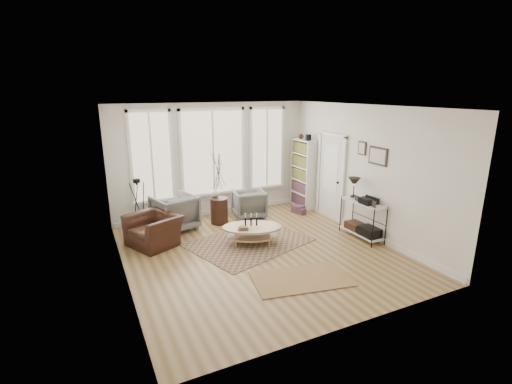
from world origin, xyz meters
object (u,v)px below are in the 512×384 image
low_shelf (362,216)px  side_table (219,189)px  accent_chair (154,230)px  coffee_table (252,230)px  armchair_left (175,212)px  armchair_right (249,204)px  bookcase (303,174)px

low_shelf → side_table: bearing=138.1°
side_table → accent_chair: (-1.72, -0.64, -0.54)m
coffee_table → side_table: size_ratio=0.81×
armchair_left → side_table: bearing=162.3°
accent_chair → armchair_left: bearing=112.7°
armchair_left → accent_chair: (-0.63, -0.70, -0.09)m
low_shelf → side_table: size_ratio=0.72×
low_shelf → accent_chair: size_ratio=1.28×
accent_chair → low_shelf: bearing=43.8°
armchair_right → accent_chair: bearing=24.9°
bookcase → low_shelf: bookcase is taller
bookcase → side_table: bearing=-174.4°
coffee_table → armchair_left: size_ratio=1.59×
armchair_right → accent_chair: size_ratio=0.77×
low_shelf → side_table: side_table is taller
armchair_left → armchair_right: 1.95m
armchair_left → armchair_right: bearing=166.5°
coffee_table → accent_chair: (-1.89, 0.88, 0.02)m
bookcase → low_shelf: (-0.06, -2.52, -0.44)m
coffee_table → side_table: 1.63m
bookcase → accent_chair: bearing=-168.2°
side_table → accent_chair: side_table is taller
coffee_table → side_table: bearing=96.6°
low_shelf → coffee_table: low_shelf is taller
bookcase → side_table: size_ratio=1.14×
bookcase → coffee_table: (-2.41, -1.77, -0.64)m
armchair_left → armchair_right: armchair_left is taller
low_shelf → armchair_left: bearing=147.3°
armchair_left → side_table: (1.09, -0.05, 0.45)m
low_shelf → armchair_right: bearing=125.2°
low_shelf → coffee_table: (-2.35, 0.75, -0.20)m
bookcase → accent_chair: 4.44m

